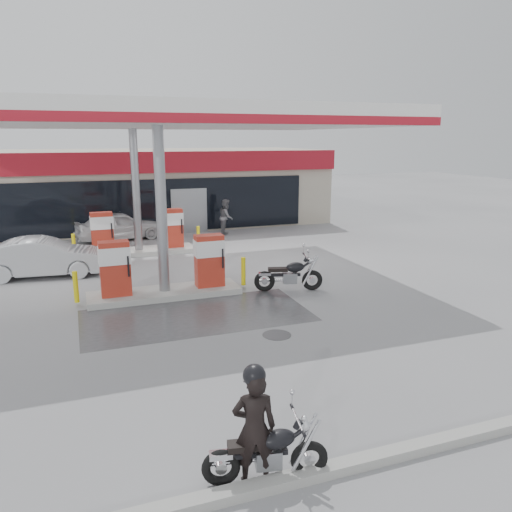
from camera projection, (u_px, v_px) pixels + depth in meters
The scene contains 16 objects.
ground at pixel (178, 318), 13.21m from camera, with size 90.00×90.00×0.00m, color gray.
wet_patch at pixel (197, 315), 13.38m from camera, with size 6.00×3.00×0.00m, color #4C4C4F.
drain_cover at pixel (277, 335), 12.05m from camera, with size 0.70×0.70×0.01m, color #38383A.
kerb at pixel (281, 482), 6.80m from camera, with size 28.00×0.25×0.15m, color gray.
store_building at pixel (119, 187), 27.31m from camera, with size 22.00×8.22×4.00m.
canopy at pixel (142, 118), 16.56m from camera, with size 16.00×10.02×5.51m.
pump_island_near at pixel (164, 273), 14.88m from camera, with size 5.14×1.30×1.78m.
pump_island_far at pixel (138, 237), 20.36m from camera, with size 5.14×1.30×1.78m.
main_motorcycle at pixel (268, 454), 6.86m from camera, with size 1.77×0.74×0.91m.
biker_main at pixel (254, 428), 6.73m from camera, with size 0.60×0.40×1.65m, color black.
parked_motorcycle at pixel (290, 276), 15.44m from camera, with size 2.10×0.99×1.10m.
sedan_white at pixel (119, 226), 23.13m from camera, with size 1.58×3.94×1.34m, color silver.
attendant at pixel (226, 217), 24.41m from camera, with size 0.85×0.66×1.74m, color slate.
hatchback_silver at pixel (44, 257), 17.01m from camera, with size 1.42×4.07×1.34m, color #AAAEB3.
parked_car_left at pixel (20, 226), 23.30m from camera, with size 1.76×4.32×1.25m, color gray.
parked_car_right at pixel (208, 214), 27.38m from camera, with size 1.91×4.14×1.15m, color #181A51.
Camera 1 is at (-2.35, -12.43, 4.65)m, focal length 35.00 mm.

